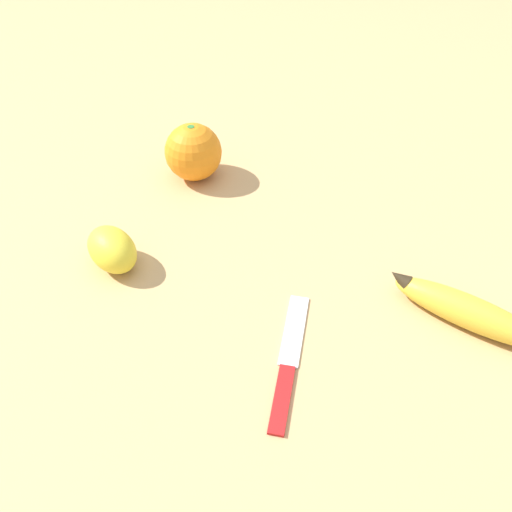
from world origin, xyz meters
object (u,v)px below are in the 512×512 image
object	(u,v)px
lemon	(112,249)
paring_knife	(288,362)
banana	(466,311)
orange	(193,152)

from	to	relation	value
lemon	paring_knife	world-z (taller)	lemon
lemon	paring_knife	size ratio (longest dim) A/B	0.57
banana	lemon	size ratio (longest dim) A/B	1.80
paring_knife	banana	bearing A→B (deg)	27.20
banana	lemon	xyz separation A→B (m)	(0.23, 0.36, 0.01)
banana	orange	distance (m)	0.44
banana	orange	world-z (taller)	orange
banana	orange	xyz separation A→B (m)	(0.38, 0.21, 0.02)
banana	paring_knife	bearing A→B (deg)	49.77
lemon	paring_knife	distance (m)	0.26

